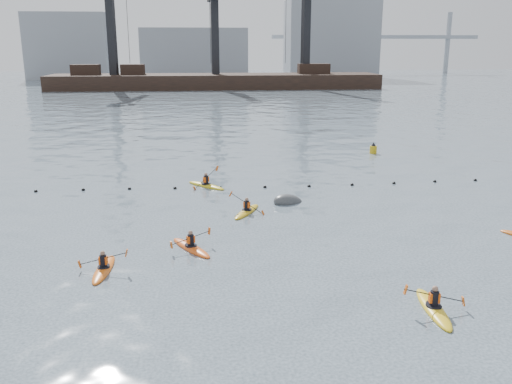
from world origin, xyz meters
The scene contains 10 objects.
float_line centered at (-0.50, 22.53, 0.03)m, with size 33.24×0.73×0.24m.
barge_pier centered at (-0.22, 110.00, 1.89)m, with size 72.00×19.30×29.50m.
skyline centered at (2.23, 150.27, 9.25)m, with size 141.00×28.00×22.00m.
kayaker_0 centered at (-7.37, 9.20, 0.10)m, with size 2.13×3.17×1.07m.
kayaker_1 centered at (5.08, 4.40, 0.10)m, with size 2.26×3.37×1.12m.
kayaker_2 centered at (-3.74, 11.38, 0.10)m, with size 2.21×3.07×1.03m.
kayaker_3 centered at (-0.66, 16.83, 0.10)m, with size 2.01×3.07×1.28m.
kayaker_5 centered at (-2.93, 23.02, 0.10)m, with size 2.79×2.89×1.37m.
mooring_buoy centered at (2.01, 18.67, 0.00)m, with size 1.99×1.18×1.00m, color #383A3D.
nav_buoy centered at (11.89, 33.27, 0.34)m, with size 0.62×0.62×1.13m.
Camera 1 is at (-3.01, -12.63, 9.22)m, focal length 38.00 mm.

